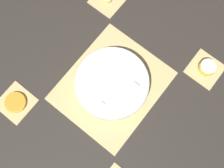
# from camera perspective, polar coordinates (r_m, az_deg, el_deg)

# --- Properties ---
(ground_plane) EXTENTS (6.00, 6.00, 0.00)m
(ground_plane) POSITION_cam_1_polar(r_m,az_deg,el_deg) (1.03, -0.00, -0.39)
(ground_plane) COLOR #2D2823
(bamboo_mat_center) EXTENTS (0.41, 0.35, 0.01)m
(bamboo_mat_center) POSITION_cam_1_polar(r_m,az_deg,el_deg) (1.02, -0.00, -0.35)
(bamboo_mat_center) COLOR #D6B775
(bamboo_mat_center) RESTS_ON ground_plane
(coaster_mat_near_left) EXTENTS (0.13, 0.13, 0.01)m
(coaster_mat_near_left) POSITION_cam_1_polar(r_m,az_deg,el_deg) (1.17, -0.98, 17.82)
(coaster_mat_near_left) COLOR #D6B775
(coaster_mat_near_left) RESTS_ON ground_plane
(coaster_mat_near_right) EXTENTS (0.13, 0.13, 0.01)m
(coaster_mat_near_right) POSITION_cam_1_polar(r_m,az_deg,el_deg) (1.08, -20.17, -3.84)
(coaster_mat_near_right) COLOR #D6B775
(coaster_mat_near_right) RESTS_ON ground_plane
(coaster_mat_far_left) EXTENTS (0.13, 0.13, 0.01)m
(coaster_mat_far_left) POSITION_cam_1_polar(r_m,az_deg,el_deg) (1.11, 19.59, 3.08)
(coaster_mat_far_left) COLOR #D6B775
(coaster_mat_far_left) RESTS_ON ground_plane
(fruit_salad_bowl) EXTENTS (0.28, 0.28, 0.07)m
(fruit_salad_bowl) POSITION_cam_1_polar(r_m,az_deg,el_deg) (0.99, 0.02, 0.14)
(fruit_salad_bowl) COLOR silver
(fruit_salad_bowl) RESTS_ON bamboo_mat_center
(apple_half) EXTENTS (0.07, 0.07, 0.04)m
(apple_half) POSITION_cam_1_polar(r_m,az_deg,el_deg) (1.09, 19.97, 3.42)
(apple_half) COLOR gold
(apple_half) RESTS_ON coaster_mat_far_left
(orange_slice_whole) EXTENTS (0.08, 0.08, 0.01)m
(orange_slice_whole) POSITION_cam_1_polar(r_m,az_deg,el_deg) (1.07, -20.32, -3.76)
(orange_slice_whole) COLOR orange
(orange_slice_whole) RESTS_ON coaster_mat_near_right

